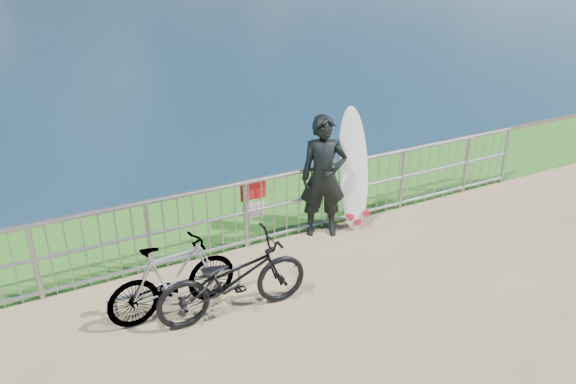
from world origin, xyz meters
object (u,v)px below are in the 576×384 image
bicycle_near (233,279)px  bicycle_far (173,278)px  surfboard (353,174)px  surfer (323,177)px

bicycle_near → bicycle_far: size_ratio=1.16×
surfboard → bicycle_far: (-3.34, -0.95, -0.42)m
bicycle_far → bicycle_near: bearing=-124.3°
bicycle_near → surfer: bearing=-55.9°
surfboard → bicycle_near: bearing=-153.7°
bicycle_near → surfboard: bearing=-61.9°
bicycle_far → surfer: bearing=-76.2°
surfer → surfboard: bearing=22.9°
surfer → bicycle_near: bearing=-123.6°
surfer → surfboard: size_ratio=0.98×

